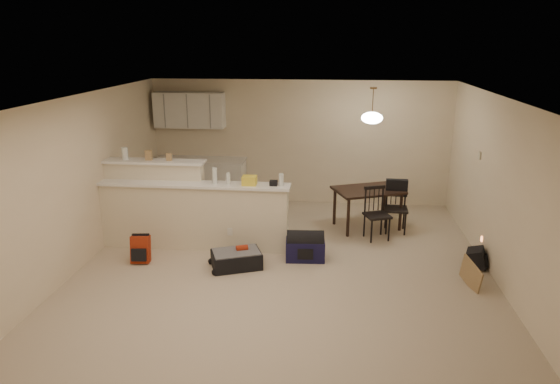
# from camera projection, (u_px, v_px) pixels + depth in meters

# --- Properties ---
(room) EXTENTS (7.00, 7.02, 2.50)m
(room) POSITION_uv_depth(u_px,v_px,m) (282.00, 193.00, 6.78)
(room) COLOR #BDAB91
(room) RESTS_ON ground
(breakfast_bar) EXTENTS (3.08, 0.58, 1.39)m
(breakfast_bar) POSITION_uv_depth(u_px,v_px,m) (180.00, 210.00, 8.08)
(breakfast_bar) COLOR beige
(breakfast_bar) RESTS_ON ground
(upper_cabinets) EXTENTS (1.40, 0.34, 0.70)m
(upper_cabinets) POSITION_uv_depth(u_px,v_px,m) (190.00, 110.00, 9.97)
(upper_cabinets) COLOR white
(upper_cabinets) RESTS_ON room
(kitchen_counter) EXTENTS (1.80, 0.60, 0.90)m
(kitchen_counter) POSITION_uv_depth(u_px,v_px,m) (201.00, 182.00, 10.25)
(kitchen_counter) COLOR white
(kitchen_counter) RESTS_ON ground
(thermostat) EXTENTS (0.02, 0.12, 0.12)m
(thermostat) POSITION_uv_depth(u_px,v_px,m) (479.00, 155.00, 7.88)
(thermostat) COLOR beige
(thermostat) RESTS_ON room
(jar) EXTENTS (0.10, 0.10, 0.20)m
(jar) POSITION_uv_depth(u_px,v_px,m) (125.00, 153.00, 8.05)
(jar) COLOR silver
(jar) RESTS_ON breakfast_bar
(cereal_box) EXTENTS (0.10, 0.07, 0.16)m
(cereal_box) POSITION_uv_depth(u_px,v_px,m) (149.00, 155.00, 8.01)
(cereal_box) COLOR #A17F53
(cereal_box) RESTS_ON breakfast_bar
(small_box) EXTENTS (0.08, 0.06, 0.12)m
(small_box) POSITION_uv_depth(u_px,v_px,m) (169.00, 157.00, 7.98)
(small_box) COLOR #A17F53
(small_box) RESTS_ON breakfast_bar
(bottle_a) EXTENTS (0.07, 0.07, 0.26)m
(bottle_a) POSITION_uv_depth(u_px,v_px,m) (215.00, 176.00, 7.76)
(bottle_a) COLOR silver
(bottle_a) RESTS_ON breakfast_bar
(bottle_b) EXTENTS (0.06, 0.06, 0.18)m
(bottle_b) POSITION_uv_depth(u_px,v_px,m) (228.00, 179.00, 7.75)
(bottle_b) COLOR silver
(bottle_b) RESTS_ON breakfast_bar
(bag_lump) EXTENTS (0.22, 0.18, 0.14)m
(bag_lump) POSITION_uv_depth(u_px,v_px,m) (249.00, 180.00, 7.72)
(bag_lump) COLOR #A17F53
(bag_lump) RESTS_ON breakfast_bar
(pouch) EXTENTS (0.12, 0.10, 0.08)m
(pouch) POSITION_uv_depth(u_px,v_px,m) (274.00, 183.00, 7.69)
(pouch) COLOR #A17F53
(pouch) RESTS_ON breakfast_bar
(extra_item_x) EXTENTS (0.07, 0.07, 0.19)m
(extra_item_x) POSITION_uv_depth(u_px,v_px,m) (281.00, 180.00, 7.67)
(extra_item_x) COLOR silver
(extra_item_x) RESTS_ON breakfast_bar
(dining_table) EXTENTS (1.36, 1.15, 0.72)m
(dining_table) POSITION_uv_depth(u_px,v_px,m) (368.00, 194.00, 8.84)
(dining_table) COLOR black
(dining_table) RESTS_ON ground
(pendant_lamp) EXTENTS (0.36, 0.36, 0.62)m
(pendant_lamp) POSITION_uv_depth(u_px,v_px,m) (372.00, 117.00, 8.44)
(pendant_lamp) COLOR brown
(pendant_lamp) RESTS_ON room
(dining_chair_near) EXTENTS (0.50, 0.49, 0.90)m
(dining_chair_near) POSITION_uv_depth(u_px,v_px,m) (377.00, 214.00, 8.37)
(dining_chair_near) COLOR black
(dining_chair_near) RESTS_ON ground
(dining_chair_far) EXTENTS (0.41, 0.39, 0.89)m
(dining_chair_far) POSITION_uv_depth(u_px,v_px,m) (396.00, 208.00, 8.69)
(dining_chair_far) COLOR black
(dining_chair_far) RESTS_ON ground
(suitcase) EXTENTS (0.83, 0.69, 0.24)m
(suitcase) POSITION_uv_depth(u_px,v_px,m) (236.00, 260.00, 7.41)
(suitcase) COLOR black
(suitcase) RESTS_ON ground
(red_backpack) EXTENTS (0.29, 0.20, 0.41)m
(red_backpack) POSITION_uv_depth(u_px,v_px,m) (141.00, 249.00, 7.56)
(red_backpack) COLOR #9F2912
(red_backpack) RESTS_ON ground
(navy_duffel) EXTENTS (0.61, 0.36, 0.32)m
(navy_duffel) POSITION_uv_depth(u_px,v_px,m) (305.00, 250.00, 7.65)
(navy_duffel) COLOR #14123A
(navy_duffel) RESTS_ON ground
(black_daypack) EXTENTS (0.32, 0.38, 0.28)m
(black_daypack) POSITION_uv_depth(u_px,v_px,m) (477.00, 258.00, 7.40)
(black_daypack) COLOR black
(black_daypack) RESTS_ON ground
(cardboard_sheet) EXTENTS (0.16, 0.47, 0.36)m
(cardboard_sheet) POSITION_uv_depth(u_px,v_px,m) (471.00, 275.00, 6.79)
(cardboard_sheet) COLOR #A17F53
(cardboard_sheet) RESTS_ON ground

